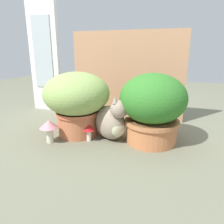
{
  "coord_description": "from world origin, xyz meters",
  "views": [
    {
      "loc": [
        0.45,
        -1.19,
        0.57
      ],
      "look_at": [
        0.01,
        0.06,
        0.18
      ],
      "focal_mm": 34.06,
      "sensor_mm": 36.0,
      "label": 1
    }
  ],
  "objects_px": {
    "grass_planter": "(77,99)",
    "mushroom_ornament_pink": "(49,126)",
    "leafy_planter": "(153,106)",
    "mushroom_ornament_red": "(89,129)",
    "cat": "(111,121)"
  },
  "relations": [
    {
      "from": "grass_planter",
      "to": "leafy_planter",
      "type": "distance_m",
      "value": 0.5
    },
    {
      "from": "leafy_planter",
      "to": "mushroom_ornament_red",
      "type": "relative_size",
      "value": 4.17
    },
    {
      "from": "leafy_planter",
      "to": "mushroom_ornament_red",
      "type": "xyz_separation_m",
      "value": [
        -0.38,
        -0.12,
        -0.16
      ]
    },
    {
      "from": "grass_planter",
      "to": "mushroom_ornament_pink",
      "type": "bearing_deg",
      "value": -119.92
    },
    {
      "from": "cat",
      "to": "grass_planter",
      "type": "bearing_deg",
      "value": -179.25
    },
    {
      "from": "cat",
      "to": "mushroom_ornament_red",
      "type": "bearing_deg",
      "value": -148.89
    },
    {
      "from": "mushroom_ornament_pink",
      "to": "mushroom_ornament_red",
      "type": "bearing_deg",
      "value": 26.12
    },
    {
      "from": "mushroom_ornament_red",
      "to": "cat",
      "type": "bearing_deg",
      "value": 31.11
    },
    {
      "from": "grass_planter",
      "to": "mushroom_ornament_red",
      "type": "distance_m",
      "value": 0.22
    },
    {
      "from": "mushroom_ornament_pink",
      "to": "cat",
      "type": "bearing_deg",
      "value": 27.98
    },
    {
      "from": "mushroom_ornament_red",
      "to": "mushroom_ornament_pink",
      "type": "xyz_separation_m",
      "value": [
        -0.22,
        -0.11,
        0.03
      ]
    },
    {
      "from": "grass_planter",
      "to": "mushroom_ornament_red",
      "type": "relative_size",
      "value": 4.19
    },
    {
      "from": "grass_planter",
      "to": "cat",
      "type": "bearing_deg",
      "value": 0.75
    },
    {
      "from": "grass_planter",
      "to": "mushroom_ornament_pink",
      "type": "distance_m",
      "value": 0.25
    },
    {
      "from": "leafy_planter",
      "to": "cat",
      "type": "xyz_separation_m",
      "value": [
        -0.25,
        -0.05,
        -0.11
      ]
    }
  ]
}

